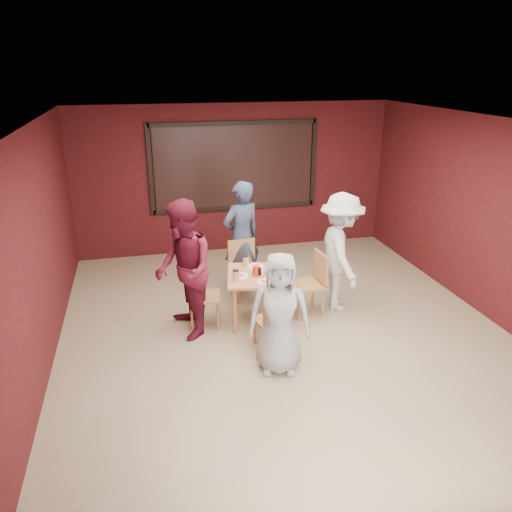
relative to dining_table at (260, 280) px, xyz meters
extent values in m
plane|color=tan|center=(0.24, -0.48, -0.63)|extent=(7.00, 7.00, 0.00)
cube|color=black|center=(0.24, 2.97, 1.02)|extent=(3.00, 0.02, 1.50)
cube|color=#DE8D5B|center=(0.00, 0.00, 0.06)|extent=(1.07, 1.07, 0.04)
cylinder|color=#DE8D5B|center=(-0.28, 0.43, -0.29)|extent=(0.07, 0.07, 0.68)
cylinder|color=#DE8D5B|center=(0.43, 0.29, -0.29)|extent=(0.07, 0.07, 0.68)
cylinder|color=#DE8D5B|center=(-0.43, -0.28, -0.29)|extent=(0.07, 0.07, 0.68)
cylinder|color=#DE8D5B|center=(0.29, -0.43, -0.29)|extent=(0.07, 0.07, 0.68)
cylinder|color=white|center=(0.00, -0.29, 0.09)|extent=(0.23, 0.23, 0.01)
cone|color=#D9854C|center=(0.00, -0.29, 0.10)|extent=(0.21, 0.21, 0.02)
cylinder|color=beige|center=(0.13, -0.37, 0.15)|extent=(0.09, 0.09, 0.14)
cylinder|color=black|center=(0.13, -0.37, 0.23)|extent=(0.09, 0.09, 0.01)
cylinder|color=white|center=(0.00, 0.29, 0.09)|extent=(0.23, 0.23, 0.01)
cone|color=#D9854C|center=(0.00, 0.29, 0.10)|extent=(0.21, 0.21, 0.02)
cylinder|color=beige|center=(-0.12, 0.37, 0.15)|extent=(0.09, 0.09, 0.14)
cylinder|color=black|center=(-0.12, 0.37, 0.23)|extent=(0.09, 0.09, 0.01)
cylinder|color=white|center=(-0.29, 0.00, 0.09)|extent=(0.23, 0.23, 0.01)
cone|color=#D9854C|center=(-0.29, 0.00, 0.10)|extent=(0.21, 0.21, 0.02)
cylinder|color=beige|center=(-0.37, -0.12, 0.15)|extent=(0.09, 0.09, 0.14)
cylinder|color=black|center=(-0.37, -0.12, 0.23)|extent=(0.09, 0.09, 0.01)
cylinder|color=white|center=(0.29, 0.00, 0.09)|extent=(0.23, 0.23, 0.01)
cone|color=#D9854C|center=(0.29, 0.00, 0.10)|extent=(0.21, 0.21, 0.02)
cylinder|color=beige|center=(0.37, 0.13, 0.15)|extent=(0.09, 0.09, 0.14)
cylinder|color=black|center=(0.37, 0.13, 0.23)|extent=(0.09, 0.09, 0.01)
cylinder|color=beige|center=(0.08, -0.03, 0.13)|extent=(0.06, 0.06, 0.10)
cylinder|color=beige|center=(0.02, -0.08, 0.13)|extent=(0.05, 0.05, 0.08)
cylinder|color=red|center=(-0.08, -0.05, 0.16)|extent=(0.07, 0.07, 0.15)
cube|color=black|center=(-0.04, 0.01, 0.13)|extent=(0.12, 0.09, 0.10)
cube|color=#AF8844|center=(-0.04, -0.73, -0.25)|extent=(0.45, 0.45, 0.04)
cylinder|color=#AF8844|center=(0.07, -0.54, -0.45)|extent=(0.03, 0.03, 0.37)
cylinder|color=#AF8844|center=(-0.23, -0.61, -0.45)|extent=(0.03, 0.03, 0.37)
cylinder|color=#AF8844|center=(0.14, -0.84, -0.45)|extent=(0.03, 0.03, 0.37)
cylinder|color=#AF8844|center=(-0.16, -0.91, -0.45)|extent=(0.03, 0.03, 0.37)
cube|color=#AF8844|center=(-0.01, -0.89, -0.03)|extent=(0.37, 0.11, 0.36)
cube|color=#AF8844|center=(-0.05, 0.77, -0.19)|extent=(0.48, 0.48, 0.04)
cylinder|color=#AF8844|center=(-0.20, 0.58, -0.42)|extent=(0.04, 0.04, 0.43)
cylinder|color=#AF8844|center=(0.15, 0.62, -0.42)|extent=(0.04, 0.04, 0.43)
cylinder|color=#AF8844|center=(-0.24, 0.93, -0.42)|extent=(0.04, 0.04, 0.43)
cylinder|color=#AF8844|center=(0.11, 0.97, -0.42)|extent=(0.04, 0.04, 0.43)
cube|color=#AF8844|center=(-0.07, 0.97, 0.06)|extent=(0.44, 0.08, 0.42)
cube|color=#AF8844|center=(-0.78, 0.04, -0.19)|extent=(0.50, 0.50, 0.04)
cylinder|color=#AF8844|center=(-0.64, -0.16, -0.42)|extent=(0.04, 0.04, 0.42)
cylinder|color=#AF8844|center=(-0.58, 0.18, -0.42)|extent=(0.04, 0.04, 0.42)
cylinder|color=#AF8844|center=(-0.99, -0.10, -0.42)|extent=(0.04, 0.04, 0.42)
cylinder|color=#AF8844|center=(-0.93, 0.24, -0.42)|extent=(0.04, 0.04, 0.42)
cube|color=#AF8844|center=(-0.98, 0.07, 0.06)|extent=(0.11, 0.43, 0.41)
cube|color=#AF8844|center=(0.71, 0.05, -0.17)|extent=(0.48, 0.48, 0.04)
cylinder|color=#AF8844|center=(0.52, 0.22, -0.41)|extent=(0.04, 0.04, 0.44)
cylinder|color=#AF8844|center=(0.54, -0.15, -0.41)|extent=(0.04, 0.04, 0.44)
cylinder|color=#AF8844|center=(0.88, 0.24, -0.41)|extent=(0.04, 0.04, 0.44)
cylinder|color=#AF8844|center=(0.91, -0.12, -0.41)|extent=(0.04, 0.04, 0.44)
cube|color=#AF8844|center=(0.92, 0.06, 0.09)|extent=(0.07, 0.45, 0.43)
imported|color=#A4A4A4|center=(-0.08, -1.24, 0.12)|extent=(0.83, 0.64, 1.50)
imported|color=#323D58|center=(-0.03, 1.10, 0.27)|extent=(0.77, 0.64, 1.80)
imported|color=maroon|center=(-1.06, -0.12, 0.30)|extent=(0.83, 1.00, 1.87)
imported|color=silver|center=(1.24, 0.14, 0.25)|extent=(0.76, 1.20, 1.76)
camera|label=1|loc=(-1.54, -6.19, 2.84)|focal=35.00mm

